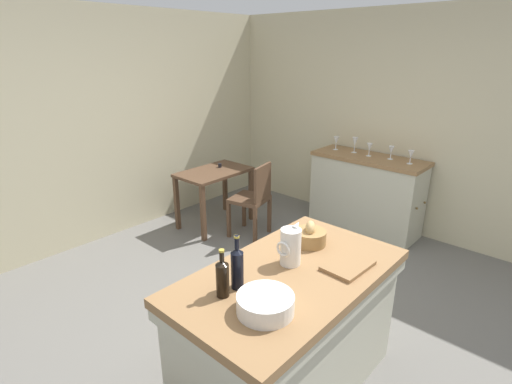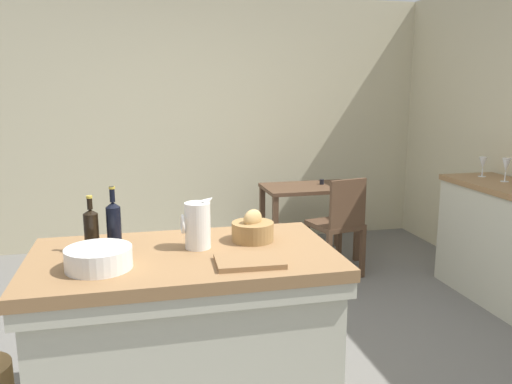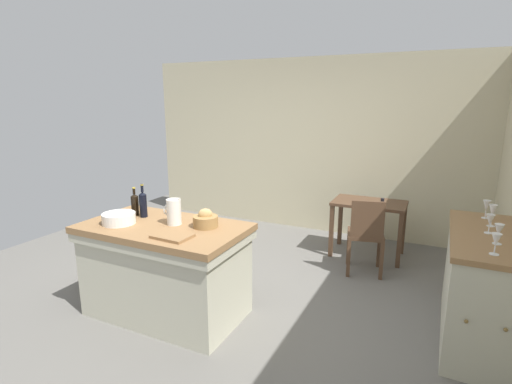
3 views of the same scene
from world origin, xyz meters
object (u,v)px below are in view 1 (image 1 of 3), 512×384
at_px(pitcher, 290,246).
at_px(wine_glass_right, 355,142).
at_px(wine_glass_far_left, 411,155).
at_px(wine_glass_middle, 370,147).
at_px(wine_glass_far_right, 336,141).
at_px(wine_bottle_dark, 237,267).
at_px(wooden_chair, 254,198).
at_px(cutting_board, 348,266).
at_px(island_table, 289,326).
at_px(wine_glass_left, 391,150).
at_px(wine_bottle_amber, 222,277).
at_px(bread_basket, 310,236).
at_px(writing_desk, 214,180).
at_px(wash_bowl, 265,304).
at_px(side_cabinet, 366,193).

height_order(pitcher, wine_glass_right, pitcher).
distance_m(wine_glass_far_left, wine_glass_middle, 0.50).
bearing_deg(wine_glass_far_right, wine_bottle_dark, -158.49).
distance_m(pitcher, wine_glass_far_right, 2.83).
bearing_deg(wine_glass_far_right, wine_glass_right, -84.20).
relative_size(pitcher, wine_glass_far_left, 1.81).
distance_m(wooden_chair, cutting_board, 2.32).
height_order(wine_glass_far_left, wine_glass_middle, wine_glass_middle).
xyz_separation_m(island_table, wine_glass_middle, (2.62, 0.83, 0.57)).
distance_m(wooden_chair, wine_glass_left, 1.69).
bearing_deg(wine_bottle_dark, wine_bottle_amber, 177.59).
relative_size(wooden_chair, wine_bottle_amber, 3.20).
bearing_deg(bread_basket, wine_bottle_amber, 179.63).
bearing_deg(wine_glass_left, wine_glass_middle, 98.11).
xyz_separation_m(wine_glass_middle, wine_glass_far_right, (0.01, 0.46, 0.01)).
distance_m(wine_glass_left, wine_glass_middle, 0.26).
height_order(writing_desk, wine_glass_far_right, wine_glass_far_right).
bearing_deg(wine_glass_far_right, wine_bottle_amber, -159.26).
distance_m(island_table, wine_glass_middle, 2.80).
relative_size(wash_bowl, cutting_board, 0.96).
bearing_deg(wine_glass_right, pitcher, -159.20).
distance_m(island_table, wine_glass_left, 2.77).
height_order(wine_glass_left, wine_glass_middle, wine_glass_middle).
bearing_deg(island_table, wine_glass_middle, 17.55).
distance_m(cutting_board, wine_glass_right, 2.70).
height_order(wine_bottle_dark, wine_glass_right, wine_bottle_dark).
bearing_deg(wine_glass_left, writing_desk, 125.27).
relative_size(wine_glass_right, wine_glass_far_right, 1.14).
xyz_separation_m(side_cabinet, bread_basket, (-2.22, -0.69, 0.47)).
relative_size(wooden_chair, pitcher, 3.27).
relative_size(island_table, wine_glass_far_left, 9.79).
relative_size(island_table, wine_bottle_amber, 5.30).
bearing_deg(island_table, writing_desk, 57.80).
distance_m(bread_basket, wine_bottle_amber, 0.82).
xyz_separation_m(pitcher, wash_bowl, (-0.47, -0.20, -0.07)).
bearing_deg(pitcher, wine_bottle_dark, 171.71).
bearing_deg(wooden_chair, pitcher, -131.50).
xyz_separation_m(island_table, wine_bottle_dark, (-0.33, 0.12, 0.54)).
xyz_separation_m(side_cabinet, wash_bowl, (-3.00, -0.95, 0.46)).
bearing_deg(wine_glass_left, wine_glass_far_left, -99.24).
bearing_deg(wine_bottle_dark, bread_basket, -0.05).
relative_size(wash_bowl, wine_glass_middle, 1.91).
xyz_separation_m(island_table, wine_glass_right, (2.65, 1.04, 0.59)).
bearing_deg(bread_basket, cutting_board, -105.23).
bearing_deg(writing_desk, wine_glass_right, -45.86).
bearing_deg(side_cabinet, pitcher, -163.56).
relative_size(cutting_board, wine_bottle_amber, 1.10).
bearing_deg(wine_glass_left, wine_bottle_amber, -171.79).
distance_m(bread_basket, wine_glass_right, 2.46).
relative_size(side_cabinet, wooden_chair, 1.50).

